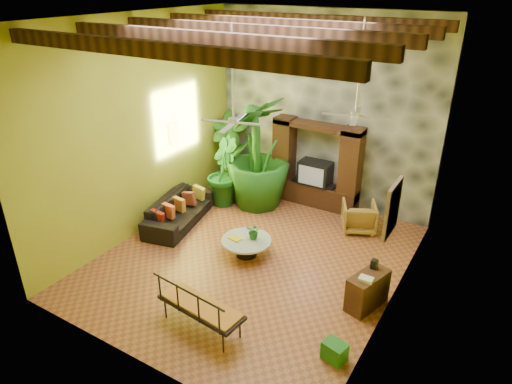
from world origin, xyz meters
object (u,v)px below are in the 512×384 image
Objects in this scene: wicker_armchair at (359,217)px; iron_bench at (198,306)px; ceiling_fan_front at (233,111)px; tall_plant_c at (258,153)px; ceiling_fan_back at (357,105)px; green_bin at (335,351)px; tall_plant_a at (229,150)px; tall_plant_b at (222,172)px; sofa at (180,210)px; side_console at (367,290)px; entertainment_center at (315,171)px; coffee_table at (246,245)px.

iron_bench is at bearing 50.05° from wicker_armchair.
tall_plant_c is (-1.09, 2.71, -1.91)m from ceiling_fan_front.
green_bin is (1.05, -3.03, -3.24)m from ceiling_fan_back.
tall_plant_a is (-4.24, 1.74, -2.29)m from ceiling_fan_back.
ceiling_fan_front is 0.62× the size of tall_plant_c.
iron_bench reaches higher than green_bin.
wicker_armchair is 3.75m from tall_plant_b.
tall_plant_a reaches higher than tall_plant_b.
sofa is 5.58m from green_bin.
side_console is at bearing 86.55° from wicker_armchair.
ceiling_fan_front is 3.56m from iron_bench.
tall_plant_a is (-2.64, -0.20, 0.15)m from entertainment_center.
ceiling_fan_back is 3.27m from wicker_armchair.
green_bin is at bearing -42.01° from tall_plant_a.
iron_bench is (2.51, -4.33, -0.38)m from tall_plant_b.
ceiling_fan_front is (-0.20, -3.54, 2.44)m from entertainment_center.
tall_plant_b is 1.65× the size of coffee_table.
sofa is at bearing -171.03° from side_console.
entertainment_center is at bearing 29.72° from tall_plant_b.
ceiling_fan_front is 3.17m from coffee_table.
ceiling_fan_front is 1.11× the size of iron_bench.
entertainment_center is 2.48m from tall_plant_b.
tall_plant_b is 2.78m from coffee_table.
sofa is at bearing 140.81° from iron_bench.
entertainment_center is 4.36m from side_console.
sofa is 2.63m from tall_plant_a.
tall_plant_b reaches higher than iron_bench.
wicker_armchair is 4.27m from tall_plant_a.
sofa is (-2.25, 0.82, -3.06)m from ceiling_fan_front.
tall_plant_b is at bearing 135.94° from coffee_table.
tall_plant_b is at bearing -150.28° from entertainment_center.
sofa is 2.12× the size of coffee_table.
coffee_table is at bearing -169.17° from side_console.
tall_plant_c is at bearing 24.93° from tall_plant_b.
sofa is at bearing -169.17° from ceiling_fan_back.
ceiling_fan_back is 4.79m from iron_bench.
ceiling_fan_back is 2.35× the size of wicker_armchair.
ceiling_fan_front is 4.18m from side_console.
tall_plant_a is 3.89m from coffee_table.
tall_plant_a is at bearing -8.21° from sofa.
entertainment_center reaches higher than wicker_armchair.
tall_plant_c is 7.96× the size of green_bin.
green_bin is (2.86, -1.85, -0.09)m from coffee_table.
tall_plant_c is 2.81m from coffee_table.
tall_plant_b is (-3.68, -0.49, 0.55)m from wicker_armchair.
ceiling_fan_front is 0.83× the size of tall_plant_a.
ceiling_fan_back is 3.64m from tall_plant_c.
side_console is 2.36× the size of green_bin.
ceiling_fan_front reaches higher than tall_plant_b.
wicker_armchair is at bearing 93.60° from ceiling_fan_back.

